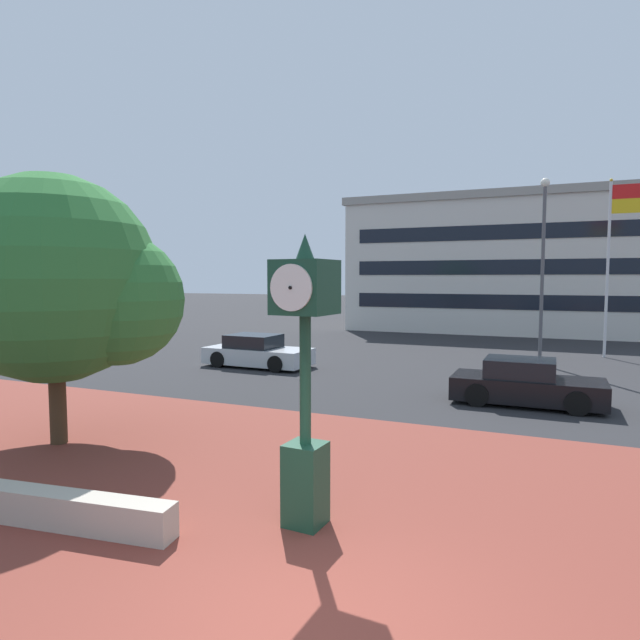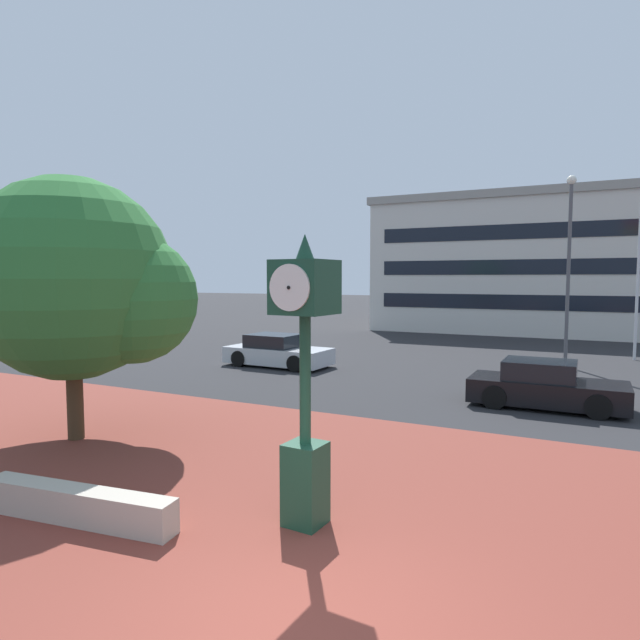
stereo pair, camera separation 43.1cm
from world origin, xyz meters
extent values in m
plane|color=#262628|center=(0.00, 0.00, 0.00)|extent=(200.00, 200.00, 0.00)
cube|color=brown|center=(0.00, 1.98, 0.00)|extent=(44.00, 11.95, 0.01)
cube|color=#ADA393|center=(-4.01, 0.65, 0.25)|extent=(3.22, 0.81, 0.50)
cube|color=#19422D|center=(-1.01, 2.06, 0.59)|extent=(0.56, 0.56, 1.19)
cylinder|color=#19422D|center=(-1.01, 2.06, 2.11)|extent=(0.16, 0.16, 1.84)
cube|color=#19422D|center=(-1.01, 2.06, 3.41)|extent=(0.81, 0.81, 0.76)
cylinder|color=white|center=(-0.98, 2.45, 3.41)|extent=(0.63, 0.07, 0.63)
sphere|color=black|center=(-0.98, 2.47, 3.41)|extent=(0.05, 0.05, 0.05)
cylinder|color=white|center=(-1.04, 1.66, 3.41)|extent=(0.63, 0.07, 0.63)
sphere|color=black|center=(-1.04, 1.64, 3.41)|extent=(0.05, 0.05, 0.05)
cone|color=#19422D|center=(-1.01, 2.06, 3.97)|extent=(0.27, 0.27, 0.36)
cylinder|color=#42301E|center=(-7.49, 3.46, 0.94)|extent=(0.35, 0.35, 1.88)
sphere|color=#2D7033|center=(-7.49, 3.46, 3.52)|extent=(4.38, 4.38, 4.38)
sphere|color=#2D7033|center=(-6.39, 4.12, 3.08)|extent=(2.85, 2.85, 2.85)
cube|color=#B7BABF|center=(-8.56, 13.91, 0.44)|extent=(4.30, 2.01, 0.64)
cube|color=black|center=(-8.77, 13.92, 1.00)|extent=(2.01, 1.66, 0.56)
cylinder|color=black|center=(-7.22, 14.73, 0.32)|extent=(0.65, 0.24, 0.64)
cylinder|color=black|center=(-7.28, 13.00, 0.32)|extent=(0.65, 0.24, 0.64)
cylinder|color=black|center=(-9.84, 14.83, 0.32)|extent=(0.65, 0.24, 0.64)
cylinder|color=black|center=(-9.91, 13.10, 0.32)|extent=(0.65, 0.24, 0.64)
cube|color=black|center=(1.60, 11.21, 0.44)|extent=(4.04, 1.75, 0.64)
cube|color=black|center=(1.40, 11.21, 1.00)|extent=(1.86, 1.50, 0.56)
cylinder|color=black|center=(2.85, 12.01, 0.32)|extent=(0.64, 0.22, 0.64)
cylinder|color=black|center=(2.84, 10.40, 0.32)|extent=(0.64, 0.22, 0.64)
cylinder|color=black|center=(0.35, 12.02, 0.32)|extent=(0.64, 0.22, 0.64)
cylinder|color=black|center=(0.35, 10.41, 0.32)|extent=(0.64, 0.22, 0.64)
cylinder|color=silver|center=(4.40, 22.21, 3.87)|extent=(0.12, 0.12, 7.74)
cube|color=beige|center=(-0.53, 37.12, 4.19)|extent=(20.32, 15.27, 8.39)
cube|color=gray|center=(-0.53, 37.12, 8.64)|extent=(20.73, 15.57, 0.50)
cube|color=black|center=(-0.53, 29.47, 2.10)|extent=(18.29, 0.04, 0.90)
cube|color=black|center=(-0.53, 29.47, 4.19)|extent=(18.29, 0.04, 0.90)
cube|color=black|center=(-0.53, 29.47, 6.29)|extent=(18.29, 0.04, 0.90)
cylinder|color=#4C4C51|center=(1.79, 18.88, 3.60)|extent=(0.14, 0.14, 7.19)
sphere|color=white|center=(1.79, 18.88, 7.34)|extent=(0.36, 0.36, 0.36)
camera|label=1|loc=(2.13, -4.75, 3.53)|focal=30.28mm
camera|label=2|loc=(2.53, -4.57, 3.53)|focal=30.28mm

